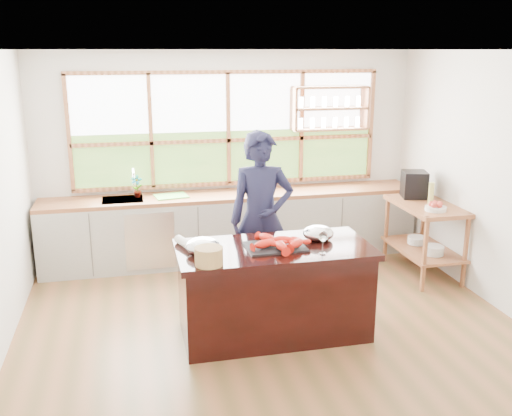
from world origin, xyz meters
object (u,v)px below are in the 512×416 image
object	(u,v)px
cook	(261,219)
espresso_machine	(414,184)
wicker_basket	(209,256)
island	(274,290)

from	to	relation	value
cook	espresso_machine	distance (m)	2.24
espresso_machine	wicker_basket	bearing A→B (deg)	-132.49
espresso_machine	cook	bearing A→B (deg)	-146.64
island	cook	xyz separation A→B (m)	(0.05, 0.76, 0.49)
espresso_machine	wicker_basket	world-z (taller)	espresso_machine
island	espresso_machine	distance (m)	2.69
wicker_basket	island	bearing A→B (deg)	26.13
espresso_machine	wicker_basket	distance (m)	3.36
cook	espresso_machine	world-z (taller)	cook
island	cook	size ratio (longest dim) A/B	0.98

